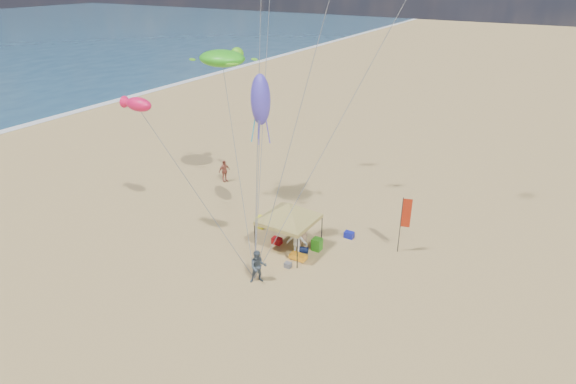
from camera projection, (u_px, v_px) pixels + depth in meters
name	position (u px, v px, depth m)	size (l,w,h in m)	color
ground	(257.00, 287.00, 23.69)	(280.00, 280.00, 0.00)	tan
canopy_tent	(289.00, 205.00, 25.73)	(5.44, 5.44, 3.35)	black
feather_flag	(405.00, 217.00, 25.71)	(0.49, 0.18, 3.35)	black
cooler_red	(277.00, 241.00, 27.38)	(0.54, 0.38, 0.38)	#AE0D13
cooler_blue	(349.00, 235.00, 27.99)	(0.54, 0.38, 0.38)	#121995
bag_navy	(303.00, 250.00, 26.50)	(0.36, 0.36, 0.60)	#0D163A
bag_orange	(300.00, 214.00, 30.36)	(0.36, 0.36, 0.60)	#E24B0C
chair_green	(317.00, 244.00, 26.72)	(0.50, 0.50, 0.70)	#2C8317
chair_yellow	(261.00, 222.00, 29.05)	(0.50, 0.50, 0.70)	yellow
crate_grey	(288.00, 265.00, 25.23)	(0.34, 0.30, 0.28)	slate
beach_cart	(298.00, 257.00, 25.85)	(0.90, 0.50, 0.24)	#FFA01C
person_near_a	(303.00, 236.00, 26.74)	(0.56, 0.37, 1.54)	tan
person_near_b	(258.00, 267.00, 23.75)	(0.87, 0.68, 1.78)	#3B4751
person_near_c	(297.00, 240.00, 26.09)	(1.16, 0.67, 1.80)	beige
person_far_a	(224.00, 171.00, 35.15)	(0.96, 0.40, 1.65)	#AD5642
turtle_kite	(222.00, 58.00, 28.47)	(2.92, 2.33, 0.97)	green
fish_kite	(139.00, 104.00, 25.42)	(1.68, 0.84, 0.75)	#FF1451
squid_kite	(261.00, 100.00, 24.00)	(1.00, 1.00, 2.61)	#4E40D6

